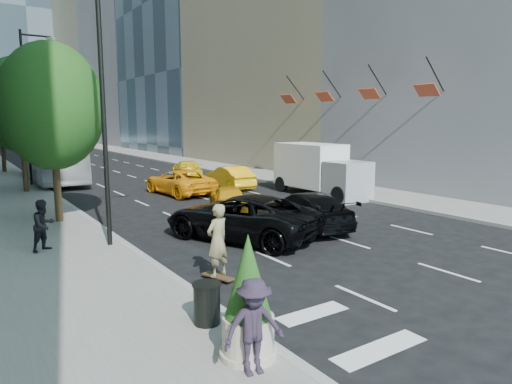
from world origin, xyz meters
TOP-DOWN VIEW (x-y plane):
  - ground at (0.00, 0.00)m, footprint 160.00×160.00m
  - sidewalk_right at (10.00, 30.00)m, footprint 4.00×120.00m
  - tower_right_far at (22.00, 98.00)m, footprint 20.00×24.00m
  - lamp_near at (-6.32, 4.00)m, footprint 2.13×0.22m
  - lamp_far at (-6.32, 22.00)m, footprint 2.13×0.22m
  - tree_near at (-7.20, 9.00)m, footprint 4.20×4.20m
  - tree_mid at (-7.20, 19.00)m, footprint 4.50×4.50m
  - tree_far at (-7.20, 32.00)m, footprint 3.90×3.90m
  - traffic_signal at (-6.40, 40.00)m, footprint 2.48×0.53m
  - facade_flags at (10.64, 10.00)m, footprint 1.85×13.30m
  - skateboarder at (-4.94, -0.87)m, footprint 0.85×0.69m
  - black_sedan_lincoln at (-2.00, 2.61)m, footprint 4.99×6.65m
  - black_sedan_mercedes at (1.20, 2.68)m, footprint 3.01×5.44m
  - taxi_a at (0.31, 7.57)m, footprint 2.90×4.11m
  - taxi_b at (4.20, 14.00)m, footprint 1.80×4.53m
  - taxi_c at (0.50, 13.67)m, footprint 2.90×5.53m
  - taxi_d at (4.20, 20.50)m, footprint 3.24×5.04m
  - city_bus at (-4.80, 24.25)m, footprint 3.19×12.30m
  - box_truck at (7.20, 8.66)m, footprint 2.33×6.34m
  - pedestrian_a at (-8.49, 4.47)m, footprint 1.05×0.99m
  - pedestrian_c at (-6.84, -5.55)m, footprint 1.17×0.79m
  - trash_can at (-6.60, -3.39)m, footprint 0.56×0.56m
  - planter_shrub at (-6.60, -5.00)m, footprint 0.95×0.95m

SIDE VIEW (x-z plane):
  - ground at x=0.00m, z-range 0.00..0.00m
  - sidewalk_right at x=10.00m, z-range 0.00..0.15m
  - trash_can at x=-6.60m, z-range 0.15..0.99m
  - taxi_a at x=0.31m, z-range 0.00..1.30m
  - taxi_d at x=4.20m, z-range 0.00..1.36m
  - taxi_b at x=4.20m, z-range 0.00..1.47m
  - taxi_c at x=0.50m, z-range 0.00..1.49m
  - black_sedan_mercedes at x=1.20m, z-range 0.00..1.49m
  - black_sedan_lincoln at x=-2.00m, z-range 0.00..1.68m
  - pedestrian_c at x=-6.84m, z-range 0.15..1.82m
  - pedestrian_a at x=-8.49m, z-range 0.15..1.86m
  - skateboarder at x=-4.94m, z-range 0.00..2.03m
  - planter_shrub at x=-6.60m, z-range 0.09..2.38m
  - box_truck at x=7.20m, z-range 0.03..3.05m
  - city_bus at x=-4.80m, z-range 0.00..3.41m
  - traffic_signal at x=-6.40m, z-range 1.63..6.83m
  - tree_far at x=-7.20m, z-range 1.16..8.09m
  - tree_near at x=-7.20m, z-range 1.24..8.70m
  - tree_mid at x=-7.20m, z-range 1.32..9.31m
  - lamp_near at x=-6.32m, z-range 0.81..10.81m
  - lamp_far at x=-6.32m, z-range 0.81..10.81m
  - facade_flags at x=10.64m, z-range 5.16..7.21m
  - tower_right_far at x=22.00m, z-range 0.00..50.00m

